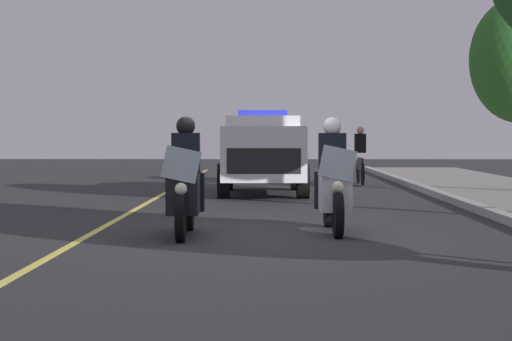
% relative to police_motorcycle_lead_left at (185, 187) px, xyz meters
% --- Properties ---
extents(ground_plane, '(80.00, 80.00, 0.00)m').
position_rel_police_motorcycle_lead_left_xyz_m(ground_plane, '(-0.17, 1.00, -0.70)').
color(ground_plane, '#28282B').
extents(lane_stripe_center, '(48.00, 0.12, 0.01)m').
position_rel_police_motorcycle_lead_left_xyz_m(lane_stripe_center, '(-0.17, -1.40, -0.70)').
color(lane_stripe_center, '#E0D14C').
rests_on(lane_stripe_center, ground).
extents(police_motorcycle_lead_left, '(2.14, 0.57, 1.72)m').
position_rel_police_motorcycle_lead_left_xyz_m(police_motorcycle_lead_left, '(0.00, 0.00, 0.00)').
color(police_motorcycle_lead_left, black).
rests_on(police_motorcycle_lead_left, ground).
extents(police_motorcycle_lead_right, '(2.14, 0.57, 1.72)m').
position_rel_police_motorcycle_lead_left_xyz_m(police_motorcycle_lead_right, '(-0.52, 2.16, 0.00)').
color(police_motorcycle_lead_right, black).
rests_on(police_motorcycle_lead_right, ground).
extents(police_suv, '(4.94, 2.16, 2.05)m').
position_rel_police_motorcycle_lead_left_xyz_m(police_suv, '(-9.11, 1.03, 0.37)').
color(police_suv, silver).
rests_on(police_suv, ground).
extents(cyclist_background, '(1.76, 0.32, 1.69)m').
position_rel_police_motorcycle_lead_left_xyz_m(cyclist_background, '(-13.43, 3.85, 0.14)').
color(cyclist_background, black).
rests_on(cyclist_background, ground).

